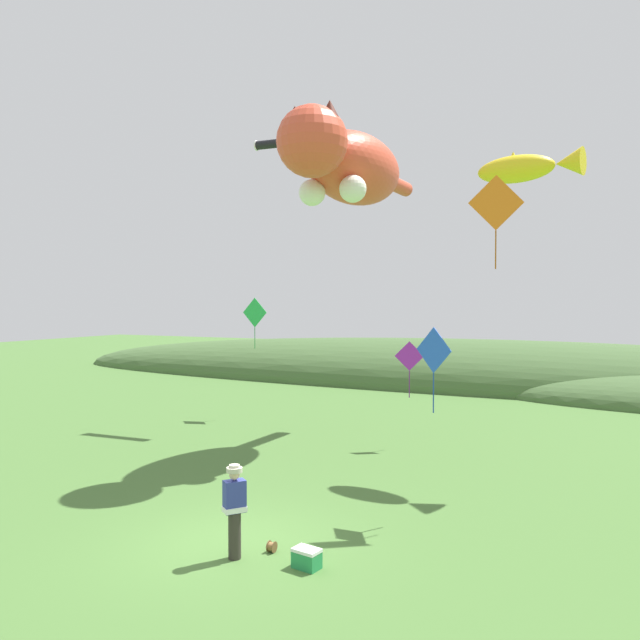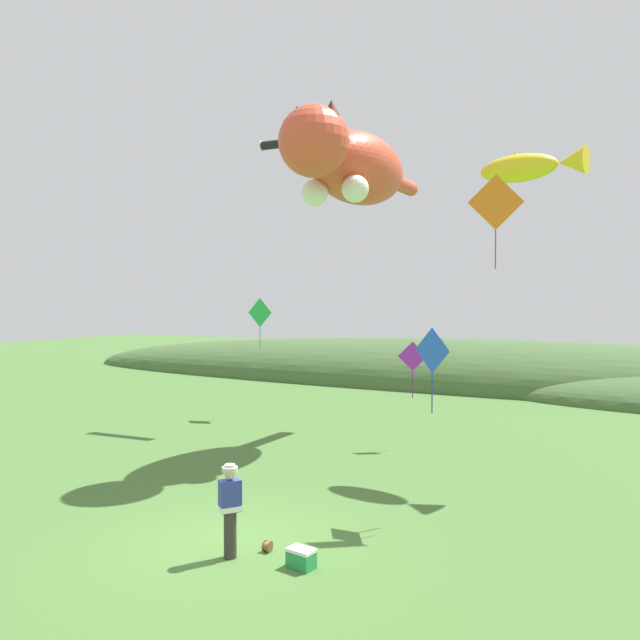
% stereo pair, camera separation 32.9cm
% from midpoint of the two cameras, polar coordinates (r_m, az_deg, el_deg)
% --- Properties ---
extents(ground_plane, '(120.00, 120.00, 0.00)m').
position_cam_midpoint_polar(ground_plane, '(13.37, -8.67, -19.52)').
color(ground_plane, '#477033').
extents(distant_hill_ridge, '(61.18, 12.41, 5.27)m').
position_cam_midpoint_polar(distant_hill_ridge, '(37.07, 17.75, -5.90)').
color(distant_hill_ridge, '#426033').
rests_on(distant_hill_ridge, ground).
extents(festival_attendant, '(0.46, 0.49, 1.77)m').
position_cam_midpoint_polar(festival_attendant, '(12.34, -8.61, -16.65)').
color(festival_attendant, '#332D28').
rests_on(festival_attendant, ground).
extents(kite_spool, '(0.13, 0.22, 0.22)m').
position_cam_midpoint_polar(kite_spool, '(12.82, -5.21, -19.94)').
color(kite_spool, olive).
rests_on(kite_spool, ground).
extents(picnic_cooler, '(0.54, 0.40, 0.36)m').
position_cam_midpoint_polar(picnic_cooler, '(12.09, -2.07, -20.94)').
color(picnic_cooler, '#268C4C').
rests_on(picnic_cooler, ground).
extents(kite_giant_cat, '(2.77, 9.25, 2.80)m').
position_cam_midpoint_polar(kite_giant_cat, '(21.20, 2.00, 13.92)').
color(kite_giant_cat, '#E04C33').
extents(kite_fish_windsock, '(3.10, 1.34, 0.92)m').
position_cam_midpoint_polar(kite_fish_windsock, '(19.36, 17.93, 13.13)').
color(kite_fish_windsock, yellow).
extents(kite_tube_streamer, '(2.79, 0.55, 0.44)m').
position_cam_midpoint_polar(kite_tube_streamer, '(26.61, -3.56, 15.89)').
color(kite_tube_streamer, black).
extents(kite_diamond_green, '(1.24, 0.15, 2.14)m').
position_cam_midpoint_polar(kite_diamond_green, '(26.32, -6.34, 0.65)').
color(kite_diamond_green, green).
extents(kite_diamond_violet, '(0.93, 0.36, 1.88)m').
position_cam_midpoint_polar(kite_diamond_violet, '(20.96, 7.73, -3.35)').
color(kite_diamond_violet, purple).
extents(kite_diamond_blue, '(0.93, 0.48, 1.93)m').
position_cam_midpoint_polar(kite_diamond_blue, '(14.18, 9.70, -2.82)').
color(kite_diamond_blue, blue).
extents(kite_diamond_orange, '(1.21, 0.47, 2.18)m').
position_cam_midpoint_polar(kite_diamond_orange, '(15.25, 15.20, 10.25)').
color(kite_diamond_orange, orange).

